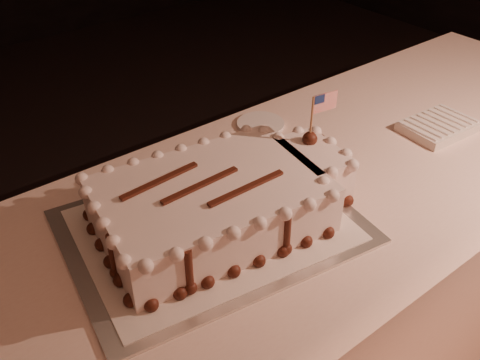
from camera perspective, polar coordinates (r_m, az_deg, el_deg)
banquet_table at (r=1.59m, az=6.29°, el=-11.39°), size 2.40×0.80×0.75m
cake_board at (r=1.20m, az=-3.03°, el=-4.97°), size 0.69×0.56×0.01m
doily at (r=1.19m, az=-3.03°, el=-4.78°), size 0.62×0.50×0.00m
sheet_cake at (r=1.17m, az=-1.68°, el=-2.12°), size 0.62×0.40×0.24m
napkin_stack at (r=1.64m, az=20.33°, el=5.37°), size 0.21×0.16×0.03m
side_plate at (r=1.57m, az=2.21°, el=5.98°), size 0.14×0.14×0.01m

